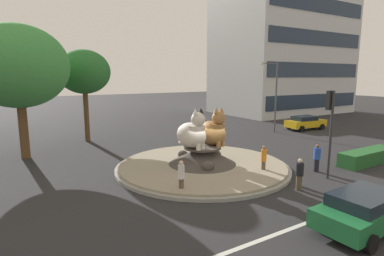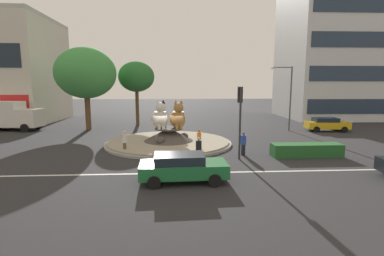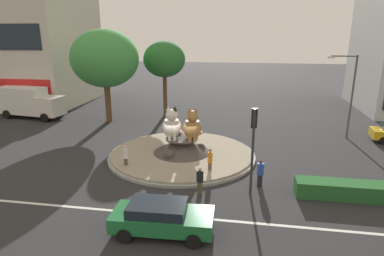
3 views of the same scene
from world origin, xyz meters
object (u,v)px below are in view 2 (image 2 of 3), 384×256
(pedestrian_orange_shirt, at_px, (199,140))
(cat_statue_white, at_px, (160,118))
(broadleaf_tree_behind_island, at_px, (136,77))
(delivery_box_truck, at_px, (6,115))
(pedestrian_white_shirt, at_px, (125,141))
(pedestrian_black_shirt, at_px, (199,149))
(cat_statue_tabby, at_px, (178,118))
(streetlight_arm, at_px, (288,93))
(traffic_light_mast, at_px, (240,109))
(parked_car_right, at_px, (182,167))
(second_tree_near_tower, at_px, (86,73))
(office_tower, at_px, (356,1))
(pedestrian_blue_shirt, at_px, (243,143))
(sedan_on_far_lane, at_px, (327,124))

(pedestrian_orange_shirt, bearing_deg, cat_statue_white, 108.88)
(broadleaf_tree_behind_island, relative_size, pedestrian_orange_shirt, 4.62)
(broadleaf_tree_behind_island, bearing_deg, delivery_box_truck, -166.28)
(pedestrian_white_shirt, height_order, pedestrian_black_shirt, pedestrian_white_shirt)
(cat_statue_tabby, bearing_deg, streetlight_arm, 108.97)
(traffic_light_mast, xyz_separation_m, pedestrian_black_shirt, (-2.79, -0.45, -2.56))
(cat_statue_white, relative_size, streetlight_arm, 0.38)
(streetlight_arm, height_order, pedestrian_black_shirt, streetlight_arm)
(parked_car_right, bearing_deg, second_tree_near_tower, 117.14)
(traffic_light_mast, height_order, pedestrian_white_shirt, traffic_light_mast)
(pedestrian_black_shirt, height_order, delivery_box_truck, delivery_box_truck)
(streetlight_arm, distance_m, pedestrian_orange_shirt, 14.43)
(cat_statue_white, relative_size, office_tower, 0.08)
(office_tower, relative_size, pedestrian_blue_shirt, 20.73)
(office_tower, height_order, sedan_on_far_lane, office_tower)
(cat_statue_tabby, xyz_separation_m, pedestrian_orange_shirt, (1.58, -2.82, -1.35))
(streetlight_arm, bearing_deg, cat_statue_white, 29.15)
(broadleaf_tree_behind_island, xyz_separation_m, sedan_on_far_lane, (21.18, -6.07, -5.18))
(office_tower, xyz_separation_m, sedan_on_far_lane, (-10.42, -13.18, -16.48))
(office_tower, bearing_deg, delivery_box_truck, -166.07)
(traffic_light_mast, distance_m, office_tower, 35.87)
(streetlight_arm, relative_size, pedestrian_white_shirt, 4.19)
(office_tower, height_order, delivery_box_truck, office_tower)
(office_tower, distance_m, streetlight_arm, 23.32)
(sedan_on_far_lane, relative_size, delivery_box_truck, 0.61)
(pedestrian_white_shirt, bearing_deg, delivery_box_truck, -171.19)
(pedestrian_white_shirt, bearing_deg, parked_car_right, -11.50)
(broadleaf_tree_behind_island, height_order, pedestrian_white_shirt, broadleaf_tree_behind_island)
(cat_statue_white, height_order, pedestrian_blue_shirt, cat_statue_white)
(broadleaf_tree_behind_island, bearing_deg, second_tree_near_tower, -144.61)
(office_tower, height_order, second_tree_near_tower, office_tower)
(cat_statue_tabby, distance_m, office_tower, 36.05)
(pedestrian_white_shirt, bearing_deg, pedestrian_orange_shirt, 47.77)
(streetlight_arm, distance_m, pedestrian_blue_shirt, 13.38)
(office_tower, relative_size, sedan_on_far_lane, 7.60)
(pedestrian_black_shirt, distance_m, parked_car_right, 4.13)
(cat_statue_white, distance_m, cat_statue_tabby, 1.50)
(office_tower, bearing_deg, parked_car_right, -131.85)
(cat_statue_tabby, distance_m, pedestrian_orange_shirt, 3.50)
(pedestrian_black_shirt, bearing_deg, pedestrian_blue_shirt, 157.70)
(pedestrian_black_shirt, xyz_separation_m, parked_car_right, (-1.16, -3.96, -0.06))
(broadleaf_tree_behind_island, relative_size, parked_car_right, 1.72)
(broadleaf_tree_behind_island, height_order, delivery_box_truck, broadleaf_tree_behind_island)
(cat_statue_tabby, bearing_deg, traffic_light_mast, 29.16)
(office_tower, bearing_deg, traffic_light_mast, -132.01)
(parked_car_right, bearing_deg, pedestrian_blue_shirt, 48.16)
(pedestrian_orange_shirt, bearing_deg, parked_car_right, -130.51)
(pedestrian_orange_shirt, relative_size, sedan_on_far_lane, 0.37)
(streetlight_arm, bearing_deg, second_tree_near_tower, -1.52)
(traffic_light_mast, distance_m, pedestrian_black_shirt, 3.82)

